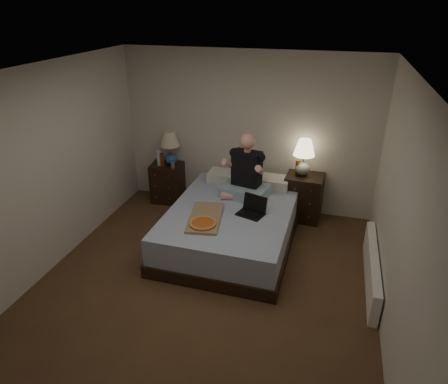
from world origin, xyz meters
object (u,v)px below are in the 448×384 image
(water_bottle, at_px, (159,158))
(laptop, at_px, (251,207))
(beer_bottle_left, at_px, (163,160))
(lamp_left, at_px, (170,148))
(lamp_right, at_px, (304,158))
(beer_bottle_right, at_px, (297,167))
(nightstand_left, at_px, (168,182))
(person, at_px, (245,166))
(nightstand_right, at_px, (303,197))
(soda_can, at_px, (173,165))
(bed, at_px, (231,226))
(pizza_box, at_px, (203,224))
(radiator, at_px, (372,268))

(water_bottle, relative_size, laptop, 0.74)
(water_bottle, height_order, beer_bottle_left, water_bottle)
(lamp_left, distance_m, water_bottle, 0.25)
(lamp_right, xyz_separation_m, beer_bottle_right, (-0.08, 0.00, -0.16))
(nightstand_left, xyz_separation_m, person, (1.47, -0.58, 0.67))
(nightstand_right, distance_m, laptop, 1.30)
(soda_can, relative_size, beer_bottle_right, 0.43)
(beer_bottle_right, distance_m, laptop, 1.23)
(bed, distance_m, nightstand_right, 1.36)
(nightstand_right, relative_size, laptop, 2.13)
(soda_can, distance_m, beer_bottle_right, 1.99)
(soda_can, relative_size, person, 0.11)
(soda_can, height_order, beer_bottle_left, beer_bottle_left)
(lamp_right, distance_m, soda_can, 2.08)
(nightstand_left, height_order, lamp_right, lamp_right)
(nightstand_left, height_order, beer_bottle_right, beer_bottle_right)
(bed, relative_size, person, 2.33)
(pizza_box, bearing_deg, person, 63.36)
(radiator, bearing_deg, laptop, 169.41)
(soda_can, relative_size, radiator, 0.06)
(nightstand_right, xyz_separation_m, lamp_left, (-2.20, 0.00, 0.58))
(bed, xyz_separation_m, nightstand_left, (-1.38, 1.01, 0.06))
(lamp_left, distance_m, soda_can, 0.28)
(nightstand_right, xyz_separation_m, beer_bottle_right, (-0.13, 0.00, 0.48))
(nightstand_right, height_order, soda_can, soda_can)
(pizza_box, bearing_deg, lamp_right, 46.62)
(nightstand_left, relative_size, radiator, 0.42)
(nightstand_right, bearing_deg, nightstand_left, -176.25)
(nightstand_left, relative_size, beer_bottle_left, 2.90)
(nightstand_right, xyz_separation_m, water_bottle, (-2.36, -0.10, 0.43))
(water_bottle, relative_size, radiator, 0.16)
(soda_can, xyz_separation_m, pizza_box, (1.00, -1.44, -0.13))
(nightstand_right, bearing_deg, beer_bottle_left, -173.11)
(soda_can, height_order, laptop, laptop)
(soda_can, bearing_deg, nightstand_right, 3.73)
(nightstand_left, bearing_deg, laptop, -39.40)
(lamp_right, height_order, water_bottle, lamp_right)
(soda_can, xyz_separation_m, laptop, (1.51, -0.98, -0.05))
(radiator, bearing_deg, nightstand_left, 156.52)
(nightstand_left, height_order, soda_can, soda_can)
(nightstand_right, relative_size, soda_can, 7.23)
(lamp_right, distance_m, person, 0.95)
(water_bottle, height_order, beer_bottle_right, beer_bottle_right)
(bed, bearing_deg, lamp_right, 51.07)
(water_bottle, bearing_deg, bed, -31.87)
(radiator, bearing_deg, lamp_left, 156.01)
(pizza_box, height_order, radiator, pizza_box)
(nightstand_right, height_order, lamp_right, lamp_right)
(lamp_right, relative_size, beer_bottle_left, 2.43)
(nightstand_right, bearing_deg, water_bottle, -173.85)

